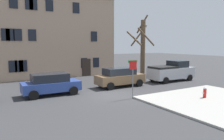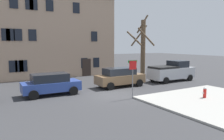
{
  "view_description": "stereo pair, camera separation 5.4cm",
  "coord_description": "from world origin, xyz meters",
  "px_view_note": "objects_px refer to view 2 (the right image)",
  "views": [
    {
      "loc": [
        -8.22,
        -13.81,
        3.83
      ],
      "look_at": [
        1.28,
        2.11,
        1.62
      ],
      "focal_mm": 34.39,
      "sensor_mm": 36.0,
      "label": 1
    },
    {
      "loc": [
        -8.17,
        -13.84,
        3.83
      ],
      "look_at": [
        1.28,
        2.11,
        1.62
      ],
      "focal_mm": 34.39,
      "sensor_mm": 36.0,
      "label": 2
    }
  ],
  "objects_px": {
    "pickup_truck_silver": "(172,71)",
    "street_sign_pole": "(133,72)",
    "tree_bare_mid": "(143,47)",
    "car_blue_wagon": "(51,84)",
    "fire_hydrant": "(205,92)",
    "building_main": "(49,30)",
    "car_brown_wagon": "(120,77)"
  },
  "relations": [
    {
      "from": "tree_bare_mid",
      "to": "car_brown_wagon",
      "type": "bearing_deg",
      "value": -147.95
    },
    {
      "from": "tree_bare_mid",
      "to": "street_sign_pole",
      "type": "relative_size",
      "value": 2.64
    },
    {
      "from": "building_main",
      "to": "street_sign_pole",
      "type": "distance_m",
      "value": 16.15
    },
    {
      "from": "building_main",
      "to": "fire_hydrant",
      "type": "xyz_separation_m",
      "value": [
        5.99,
        -18.35,
        -5.14
      ]
    },
    {
      "from": "car_brown_wagon",
      "to": "fire_hydrant",
      "type": "height_order",
      "value": "car_brown_wagon"
    },
    {
      "from": "car_brown_wagon",
      "to": "pickup_truck_silver",
      "type": "bearing_deg",
      "value": -1.67
    },
    {
      "from": "street_sign_pole",
      "to": "car_brown_wagon",
      "type": "bearing_deg",
      "value": 68.88
    },
    {
      "from": "building_main",
      "to": "car_brown_wagon",
      "type": "distance_m",
      "value": 12.88
    },
    {
      "from": "building_main",
      "to": "pickup_truck_silver",
      "type": "relative_size",
      "value": 3.0
    },
    {
      "from": "building_main",
      "to": "fire_hydrant",
      "type": "relative_size",
      "value": 20.49
    },
    {
      "from": "building_main",
      "to": "fire_hydrant",
      "type": "distance_m",
      "value": 19.97
    },
    {
      "from": "pickup_truck_silver",
      "to": "street_sign_pole",
      "type": "distance_m",
      "value": 8.9
    },
    {
      "from": "fire_hydrant",
      "to": "street_sign_pole",
      "type": "distance_m",
      "value": 5.24
    },
    {
      "from": "building_main",
      "to": "tree_bare_mid",
      "type": "distance_m",
      "value": 12.02
    },
    {
      "from": "car_brown_wagon",
      "to": "pickup_truck_silver",
      "type": "distance_m",
      "value": 6.34
    },
    {
      "from": "tree_bare_mid",
      "to": "fire_hydrant",
      "type": "bearing_deg",
      "value": -103.7
    },
    {
      "from": "car_blue_wagon",
      "to": "tree_bare_mid",
      "type": "bearing_deg",
      "value": 15.93
    },
    {
      "from": "car_brown_wagon",
      "to": "fire_hydrant",
      "type": "relative_size",
      "value": 6.03
    },
    {
      "from": "fire_hydrant",
      "to": "street_sign_pole",
      "type": "height_order",
      "value": "street_sign_pole"
    },
    {
      "from": "tree_bare_mid",
      "to": "car_blue_wagon",
      "type": "xyz_separation_m",
      "value": [
        -11.37,
        -3.24,
        -2.72
      ]
    },
    {
      "from": "car_brown_wagon",
      "to": "fire_hydrant",
      "type": "bearing_deg",
      "value": -68.82
    },
    {
      "from": "pickup_truck_silver",
      "to": "fire_hydrant",
      "type": "height_order",
      "value": "pickup_truck_silver"
    },
    {
      "from": "pickup_truck_silver",
      "to": "street_sign_pole",
      "type": "height_order",
      "value": "street_sign_pole"
    },
    {
      "from": "pickup_truck_silver",
      "to": "fire_hydrant",
      "type": "bearing_deg",
      "value": -118.91
    },
    {
      "from": "pickup_truck_silver",
      "to": "street_sign_pole",
      "type": "relative_size",
      "value": 1.87
    },
    {
      "from": "car_brown_wagon",
      "to": "street_sign_pole",
      "type": "relative_size",
      "value": 1.65
    },
    {
      "from": "building_main",
      "to": "pickup_truck_silver",
      "type": "xyz_separation_m",
      "value": [
        9.67,
        -11.68,
        -4.62
      ]
    },
    {
      "from": "tree_bare_mid",
      "to": "car_blue_wagon",
      "type": "relative_size",
      "value": 1.69
    },
    {
      "from": "tree_bare_mid",
      "to": "pickup_truck_silver",
      "type": "height_order",
      "value": "tree_bare_mid"
    },
    {
      "from": "building_main",
      "to": "pickup_truck_silver",
      "type": "distance_m",
      "value": 15.85
    },
    {
      "from": "tree_bare_mid",
      "to": "car_blue_wagon",
      "type": "height_order",
      "value": "tree_bare_mid"
    },
    {
      "from": "street_sign_pole",
      "to": "car_blue_wagon",
      "type": "bearing_deg",
      "value": 138.89
    }
  ]
}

